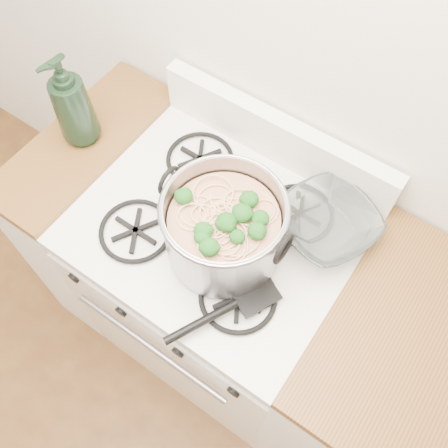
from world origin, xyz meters
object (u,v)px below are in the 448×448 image
stock_pot (224,229)px  spatula (255,293)px  glass_bowl (325,226)px  bottle (71,101)px  gas_range (218,289)px

stock_pot → spatula: bearing=-25.3°
glass_bowl → bottle: bearing=-170.1°
gas_range → spatula: bearing=-30.4°
gas_range → bottle: bottle is taller
bottle → gas_range: bearing=7.1°
spatula → bottle: (-0.71, 0.14, 0.14)m
glass_bowl → gas_range: bearing=-149.6°
spatula → bottle: 0.74m
spatula → glass_bowl: bearing=105.0°
spatula → glass_bowl: 0.27m
gas_range → glass_bowl: size_ratio=8.87×
glass_bowl → stock_pot: bearing=-133.8°
gas_range → spatula: spatula is taller
bottle → spatula: bearing=-1.9°
stock_pot → glass_bowl: (0.19, 0.20, -0.08)m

